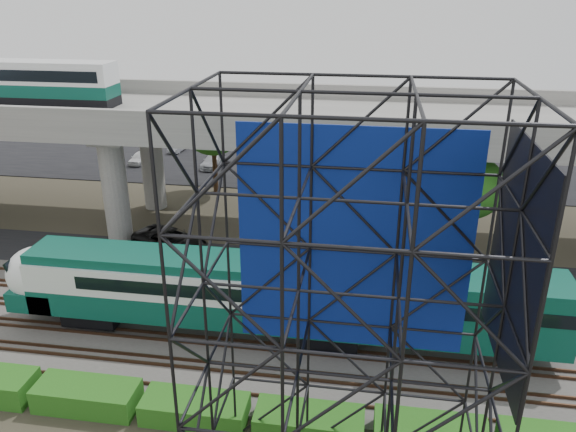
# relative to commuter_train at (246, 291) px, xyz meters

# --- Properties ---
(ground) EXTENTS (140.00, 140.00, 0.00)m
(ground) POSITION_rel_commuter_train_xyz_m (-1.93, -2.00, -2.88)
(ground) COLOR #474233
(ground) RESTS_ON ground
(ballast_bed) EXTENTS (90.00, 12.00, 0.20)m
(ballast_bed) POSITION_rel_commuter_train_xyz_m (-1.93, 0.00, -2.78)
(ballast_bed) COLOR slate
(ballast_bed) RESTS_ON ground
(service_road) EXTENTS (90.00, 5.00, 0.08)m
(service_road) POSITION_rel_commuter_train_xyz_m (-1.93, 8.50, -2.84)
(service_road) COLOR black
(service_road) RESTS_ON ground
(parking_lot) EXTENTS (90.00, 18.00, 0.08)m
(parking_lot) POSITION_rel_commuter_train_xyz_m (-1.93, 32.00, -2.84)
(parking_lot) COLOR black
(parking_lot) RESTS_ON ground
(harbor_water) EXTENTS (140.00, 40.00, 0.03)m
(harbor_water) POSITION_rel_commuter_train_xyz_m (-1.93, 54.00, -2.87)
(harbor_water) COLOR #3F5668
(harbor_water) RESTS_ON ground
(rail_tracks) EXTENTS (90.00, 9.52, 0.16)m
(rail_tracks) POSITION_rel_commuter_train_xyz_m (-1.93, -0.00, -2.60)
(rail_tracks) COLOR #472D1E
(rail_tracks) RESTS_ON ballast_bed
(commuter_train) EXTENTS (29.30, 3.06, 4.30)m
(commuter_train) POSITION_rel_commuter_train_xyz_m (0.00, 0.00, 0.00)
(commuter_train) COLOR black
(commuter_train) RESTS_ON rail_tracks
(overpass) EXTENTS (80.00, 12.00, 12.40)m
(overpass) POSITION_rel_commuter_train_xyz_m (-3.16, 14.00, 5.33)
(overpass) COLOR #9E9B93
(overpass) RESTS_ON ground
(scaffold_tower) EXTENTS (9.36, 6.36, 15.00)m
(scaffold_tower) POSITION_rel_commuter_train_xyz_m (5.58, -9.98, 4.59)
(scaffold_tower) COLOR black
(scaffold_tower) RESTS_ON ground
(hedge_strip) EXTENTS (34.60, 1.80, 1.20)m
(hedge_strip) POSITION_rel_commuter_train_xyz_m (-0.92, -6.30, -2.32)
(hedge_strip) COLOR #1D5B15
(hedge_strip) RESTS_ON ground
(trees) EXTENTS (40.94, 16.94, 7.69)m
(trees) POSITION_rel_commuter_train_xyz_m (-6.59, 14.17, 2.69)
(trees) COLOR #382314
(trees) RESTS_ON ground
(suv) EXTENTS (6.24, 4.54, 1.58)m
(suv) POSITION_rel_commuter_train_xyz_m (-7.66, 9.39, -2.01)
(suv) COLOR black
(suv) RESTS_ON service_road
(parked_cars) EXTENTS (33.85, 9.41, 1.31)m
(parked_cars) POSITION_rel_commuter_train_xyz_m (-0.51, 31.30, -2.20)
(parked_cars) COLOR silver
(parked_cars) RESTS_ON parking_lot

